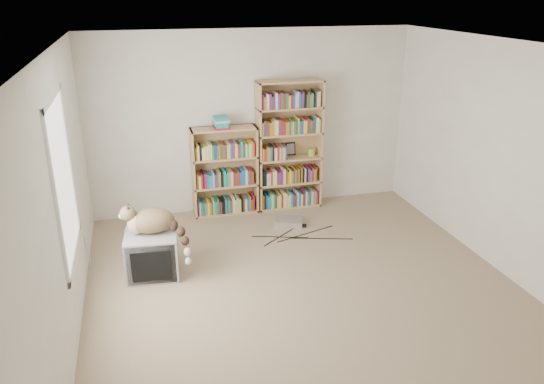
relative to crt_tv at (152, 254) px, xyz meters
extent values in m
cube|color=gray|center=(1.53, -0.82, -0.24)|extent=(4.50, 5.00, 0.01)
cube|color=silver|center=(1.53, 1.68, 1.01)|extent=(4.50, 0.02, 2.50)
cube|color=silver|center=(1.53, -3.32, 1.01)|extent=(4.50, 0.02, 2.50)
cube|color=silver|center=(-0.72, -0.82, 1.01)|extent=(0.02, 5.00, 2.50)
cube|color=silver|center=(3.78, -0.82, 1.01)|extent=(0.02, 5.00, 2.50)
cube|color=white|center=(1.53, -0.82, 2.26)|extent=(4.50, 5.00, 0.02)
cube|color=white|center=(-0.71, -0.62, 1.16)|extent=(0.02, 1.22, 1.52)
cube|color=#979799|center=(0.00, -0.01, 0.00)|extent=(0.60, 0.55, 0.49)
cube|color=black|center=(-0.02, -0.24, 0.00)|extent=(0.52, 0.07, 0.45)
cube|color=black|center=(-0.02, -0.26, -0.01)|extent=(0.41, 0.05, 0.34)
cube|color=black|center=(0.01, 0.11, -0.01)|extent=(0.36, 0.31, 0.29)
ellipsoid|color=#372816|center=(0.03, 0.06, 0.38)|extent=(0.50, 0.33, 0.27)
ellipsoid|color=#372816|center=(0.15, 0.05, 0.37)|extent=(0.23, 0.25, 0.20)
ellipsoid|color=tan|center=(-0.14, 0.04, 0.37)|extent=(0.19, 0.19, 0.22)
ellipsoid|color=#372816|center=(-0.21, 0.05, 0.50)|extent=(0.18, 0.17, 0.17)
sphere|color=beige|center=(-0.28, 0.05, 0.47)|extent=(0.07, 0.07, 0.07)
cone|color=black|center=(-0.21, 0.01, 0.57)|extent=(0.06, 0.08, 0.09)
cone|color=black|center=(-0.21, 0.11, 0.57)|extent=(0.06, 0.08, 0.09)
cube|color=tan|center=(1.58, 1.52, 0.67)|extent=(0.02, 0.30, 1.83)
cube|color=tan|center=(2.46, 1.52, 0.67)|extent=(0.02, 0.30, 1.83)
cube|color=tan|center=(2.02, 1.66, 0.67)|extent=(0.91, 0.03, 1.83)
cube|color=tan|center=(2.02, 1.52, 1.57)|extent=(0.91, 0.30, 0.02)
cube|color=tan|center=(2.02, 1.52, -0.23)|extent=(0.91, 0.30, 0.03)
cube|color=tan|center=(2.02, 1.52, 0.13)|extent=(0.91, 0.30, 0.03)
cube|color=tan|center=(2.02, 1.52, 0.49)|extent=(0.91, 0.30, 0.02)
cube|color=tan|center=(2.02, 1.52, 0.85)|extent=(0.91, 0.30, 0.02)
cube|color=tan|center=(2.02, 1.52, 1.21)|extent=(0.91, 0.30, 0.02)
cube|color=#A31531|center=(2.02, 1.52, -0.12)|extent=(0.83, 0.24, 0.19)
cube|color=#195DA6|center=(2.02, 1.52, 0.24)|extent=(0.83, 0.24, 0.19)
cube|color=#178240|center=(2.02, 1.52, 0.60)|extent=(0.83, 0.24, 0.19)
cube|color=beige|center=(2.02, 1.52, 0.96)|extent=(0.83, 0.24, 0.19)
cube|color=black|center=(2.02, 1.52, 1.32)|extent=(0.83, 0.24, 0.19)
cube|color=tan|center=(0.66, 1.52, 0.37)|extent=(0.02, 0.30, 1.23)
cube|color=tan|center=(1.53, 1.52, 0.37)|extent=(0.03, 0.30, 1.23)
cube|color=tan|center=(1.09, 1.66, 0.37)|extent=(0.90, 0.03, 1.23)
cube|color=tan|center=(1.09, 1.52, 0.98)|extent=(0.90, 0.30, 0.02)
cube|color=tan|center=(1.09, 1.52, -0.23)|extent=(0.90, 0.30, 0.03)
cube|color=tan|center=(1.09, 1.52, 0.17)|extent=(0.90, 0.30, 0.03)
cube|color=tan|center=(1.09, 1.52, 0.57)|extent=(0.90, 0.30, 0.02)
cube|color=#A31531|center=(1.09, 1.52, -0.12)|extent=(0.82, 0.24, 0.19)
cube|color=#195DA6|center=(1.09, 1.52, 0.28)|extent=(0.82, 0.24, 0.19)
cube|color=#178240|center=(1.09, 1.52, 0.68)|extent=(0.82, 0.24, 0.19)
cube|color=#A31531|center=(1.05, 1.50, 1.07)|extent=(0.22, 0.29, 0.15)
cylinder|color=#8DBB35|center=(2.35, 1.52, 0.56)|extent=(0.10, 0.10, 0.11)
cube|color=black|center=(2.07, 1.62, 0.60)|extent=(0.14, 0.05, 0.19)
cube|color=silver|center=(1.83, 0.87, -0.20)|extent=(0.44, 0.37, 0.08)
cube|color=silver|center=(-0.71, 0.34, 0.08)|extent=(0.01, 0.08, 0.13)
camera|label=1|loc=(-0.05, -5.36, 2.75)|focal=35.00mm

